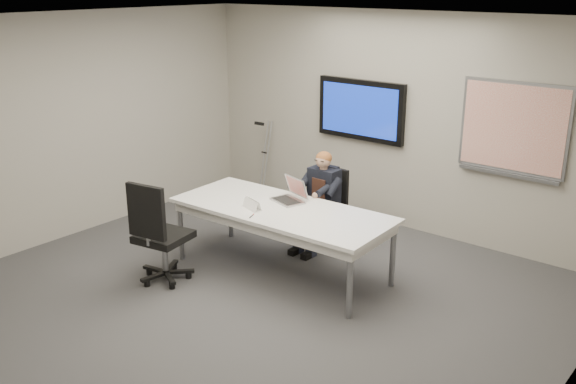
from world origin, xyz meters
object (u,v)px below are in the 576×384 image
Objects in this scene: office_chair_near at (161,251)px; seated_person at (316,211)px; conference_table at (282,216)px; office_chair_far at (327,221)px; laptop at (291,195)px.

office_chair_near is 0.96× the size of seated_person.
seated_person is at bearing 95.01° from conference_table.
office_chair_near is 1.94m from seated_person.
office_chair_far reaches higher than conference_table.
conference_table is 0.32m from laptop.
office_chair_far is 0.90m from laptop.
office_chair_far is 0.82× the size of office_chair_near.
conference_table is at bearing -56.09° from laptop.
seated_person is (0.76, 1.78, 0.12)m from office_chair_near.
office_chair_near is 1.57m from laptop.
office_chair_far is at bearing 107.13° from laptop.
conference_table is at bearing -81.92° from seated_person.
laptop is at bearing 105.30° from conference_table.
laptop is (0.77, 1.28, 0.47)m from office_chair_near.
seated_person reaches higher than office_chair_near.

